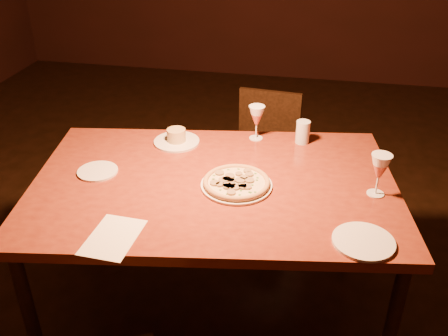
# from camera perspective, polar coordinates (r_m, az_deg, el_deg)

# --- Properties ---
(floor) EXTENTS (7.00, 7.00, 0.00)m
(floor) POSITION_cam_1_polar(r_m,az_deg,el_deg) (2.79, -0.96, -14.15)
(floor) COLOR black
(floor) RESTS_ON ground
(dining_table) EXTENTS (1.68, 1.22, 0.83)m
(dining_table) POSITION_cam_1_polar(r_m,az_deg,el_deg) (2.17, -1.15, -3.21)
(dining_table) COLOR maroon
(dining_table) RESTS_ON floor
(chair_far) EXTENTS (0.43, 0.43, 0.81)m
(chair_far) POSITION_cam_1_polar(r_m,az_deg,el_deg) (3.17, 4.62, 2.03)
(chair_far) COLOR black
(chair_far) RESTS_ON floor
(pizza_plate) EXTENTS (0.30, 0.30, 0.03)m
(pizza_plate) POSITION_cam_1_polar(r_m,az_deg,el_deg) (2.09, 1.44, -1.69)
(pizza_plate) COLOR white
(pizza_plate) RESTS_ON dining_table
(ramekin_saucer) EXTENTS (0.22, 0.22, 0.07)m
(ramekin_saucer) POSITION_cam_1_polar(r_m,az_deg,el_deg) (2.44, -5.45, 3.40)
(ramekin_saucer) COLOR white
(ramekin_saucer) RESTS_ON dining_table
(wine_glass_far) EXTENTS (0.08, 0.08, 0.17)m
(wine_glass_far) POSITION_cam_1_polar(r_m,az_deg,el_deg) (2.45, 3.73, 5.20)
(wine_glass_far) COLOR #C46051
(wine_glass_far) RESTS_ON dining_table
(wine_glass_right) EXTENTS (0.08, 0.08, 0.18)m
(wine_glass_right) POSITION_cam_1_polar(r_m,az_deg,el_deg) (2.09, 17.27, -0.75)
(wine_glass_right) COLOR #C46051
(wine_glass_right) RESTS_ON dining_table
(water_tumbler) EXTENTS (0.07, 0.07, 0.11)m
(water_tumbler) POSITION_cam_1_polar(r_m,az_deg,el_deg) (2.45, 8.99, 4.09)
(water_tumbler) COLOR silver
(water_tumbler) RESTS_ON dining_table
(side_plate_left) EXTENTS (0.18, 0.18, 0.01)m
(side_plate_left) POSITION_cam_1_polar(r_m,az_deg,el_deg) (2.26, -14.24, -0.36)
(side_plate_left) COLOR white
(side_plate_left) RESTS_ON dining_table
(side_plate_near) EXTENTS (0.22, 0.22, 0.01)m
(side_plate_near) POSITION_cam_1_polar(r_m,az_deg,el_deg) (1.85, 15.65, -8.09)
(side_plate_near) COLOR white
(side_plate_near) RESTS_ON dining_table
(menu_card) EXTENTS (0.18, 0.26, 0.00)m
(menu_card) POSITION_cam_1_polar(r_m,az_deg,el_deg) (1.86, -12.57, -7.71)
(menu_card) COLOR white
(menu_card) RESTS_ON dining_table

